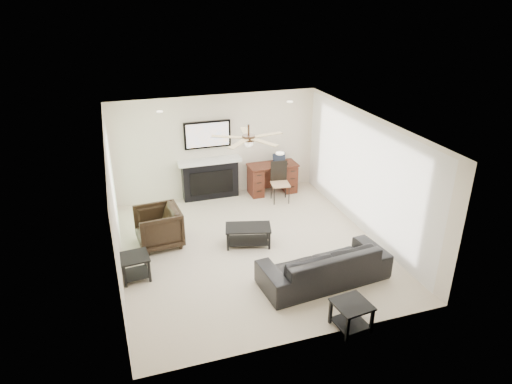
{
  "coord_description": "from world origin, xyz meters",
  "views": [
    {
      "loc": [
        -2.33,
        -7.52,
        4.75
      ],
      "look_at": [
        0.14,
        0.09,
        1.16
      ],
      "focal_mm": 32.0,
      "sensor_mm": 36.0,
      "label": 1
    }
  ],
  "objects_px": {
    "fireplace_unit": "(210,161)",
    "desk": "(272,178)",
    "coffee_table": "(248,236)",
    "armchair": "(158,227)",
    "sofa": "(324,264)"
  },
  "relations": [
    {
      "from": "armchair",
      "to": "desk",
      "type": "bearing_deg",
      "value": 114.71
    },
    {
      "from": "armchair",
      "to": "coffee_table",
      "type": "bearing_deg",
      "value": 67.2
    },
    {
      "from": "fireplace_unit",
      "to": "desk",
      "type": "distance_m",
      "value": 1.66
    },
    {
      "from": "fireplace_unit",
      "to": "desk",
      "type": "height_order",
      "value": "fireplace_unit"
    },
    {
      "from": "coffee_table",
      "to": "fireplace_unit",
      "type": "height_order",
      "value": "fireplace_unit"
    },
    {
      "from": "fireplace_unit",
      "to": "desk",
      "type": "relative_size",
      "value": 1.57
    },
    {
      "from": "coffee_table",
      "to": "desk",
      "type": "bearing_deg",
      "value": 74.39
    },
    {
      "from": "sofa",
      "to": "desk",
      "type": "relative_size",
      "value": 1.87
    },
    {
      "from": "sofa",
      "to": "armchair",
      "type": "bearing_deg",
      "value": -45.01
    },
    {
      "from": "armchair",
      "to": "coffee_table",
      "type": "distance_m",
      "value": 1.8
    },
    {
      "from": "armchair",
      "to": "coffee_table",
      "type": "xyz_separation_m",
      "value": [
        1.7,
        -0.55,
        -0.2
      ]
    },
    {
      "from": "armchair",
      "to": "fireplace_unit",
      "type": "relative_size",
      "value": 0.45
    },
    {
      "from": "coffee_table",
      "to": "desk",
      "type": "relative_size",
      "value": 0.74
    },
    {
      "from": "sofa",
      "to": "desk",
      "type": "height_order",
      "value": "desk"
    },
    {
      "from": "desk",
      "to": "coffee_table",
      "type": "bearing_deg",
      "value": -120.44
    }
  ]
}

